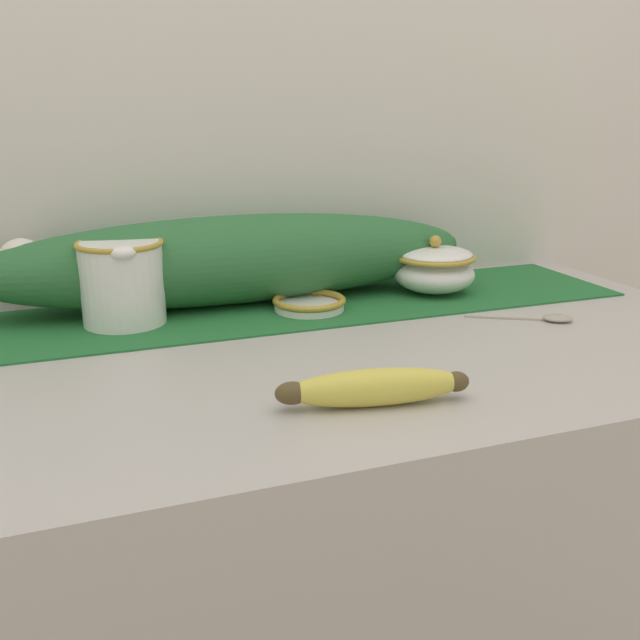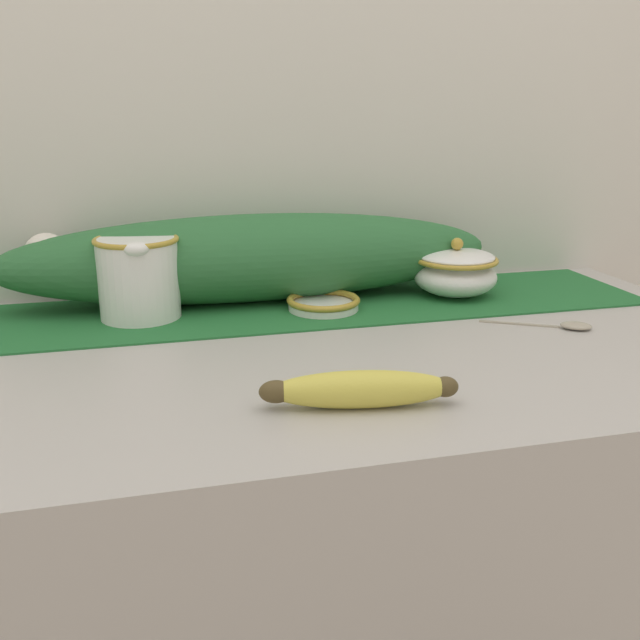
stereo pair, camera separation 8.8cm
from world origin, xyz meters
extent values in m
cube|color=#B7B2AD|center=(0.00, 0.00, 0.46)|extent=(1.35, 0.65, 0.92)
cube|color=silver|center=(0.00, 0.34, 1.20)|extent=(2.15, 0.04, 2.40)
cube|color=#236B33|center=(0.00, 0.19, 0.92)|extent=(1.24, 0.25, 0.00)
cylinder|color=white|center=(-0.18, 0.19, 0.98)|extent=(0.12, 0.12, 0.12)
torus|color=#B79333|center=(-0.18, 0.19, 1.04)|extent=(0.12, 0.12, 0.01)
torus|color=white|center=(-0.18, 0.26, 0.99)|extent=(0.06, 0.01, 0.06)
ellipsoid|color=white|center=(-0.18, 0.14, 1.03)|extent=(0.04, 0.03, 0.02)
ellipsoid|color=white|center=(0.33, 0.19, 0.95)|extent=(0.14, 0.14, 0.06)
torus|color=#B79333|center=(0.33, 0.19, 0.98)|extent=(0.14, 0.14, 0.01)
ellipsoid|color=white|center=(0.33, 0.19, 0.99)|extent=(0.12, 0.12, 0.02)
sphere|color=#B79333|center=(0.33, 0.19, 1.01)|extent=(0.02, 0.02, 0.02)
cylinder|color=white|center=(0.09, 0.16, 0.93)|extent=(0.11, 0.11, 0.01)
torus|color=#B79333|center=(0.09, 0.16, 0.94)|extent=(0.11, 0.11, 0.01)
ellipsoid|color=#DBCC4C|center=(0.04, -0.20, 0.94)|extent=(0.20, 0.07, 0.04)
ellipsoid|color=brown|center=(-0.05, -0.18, 0.94)|extent=(0.04, 0.03, 0.02)
ellipsoid|color=brown|center=(0.13, -0.21, 0.94)|extent=(0.03, 0.03, 0.02)
cube|color=#A89E89|center=(0.35, 0.02, 0.92)|extent=(0.10, 0.06, 0.00)
ellipsoid|color=#A89E89|center=(0.42, -0.02, 0.92)|extent=(0.05, 0.05, 0.01)
ellipsoid|color=#2D6B38|center=(0.00, 0.24, 0.99)|extent=(0.79, 0.15, 0.14)
sphere|color=silver|center=(-0.31, 0.26, 1.01)|extent=(0.07, 0.07, 0.07)
sphere|color=silver|center=(-0.17, 0.26, 1.01)|extent=(0.06, 0.06, 0.06)
sphere|color=silver|center=(-0.05, 0.24, 1.00)|extent=(0.05, 0.05, 0.05)
sphere|color=silver|center=(0.05, 0.22, 1.01)|extent=(0.06, 0.06, 0.06)
sphere|color=silver|center=(0.17, 0.23, 1.01)|extent=(0.07, 0.07, 0.07)
sphere|color=silver|center=(0.25, 0.23, 1.01)|extent=(0.06, 0.06, 0.06)
camera|label=1|loc=(-0.26, -0.83, 1.23)|focal=40.00mm
camera|label=2|loc=(-0.17, -0.86, 1.23)|focal=40.00mm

